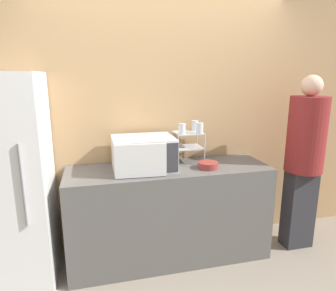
{
  "coord_description": "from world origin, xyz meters",
  "views": [
    {
      "loc": [
        -0.65,
        -2.29,
        1.75
      ],
      "look_at": [
        -0.01,
        0.33,
        1.12
      ],
      "focal_mm": 32.0,
      "sensor_mm": 36.0,
      "label": 1
    }
  ],
  "objects_px": {
    "glass_front_right": "(200,128)",
    "glass_front_left": "(182,129)",
    "bowl": "(208,165)",
    "dish_rack": "(188,141)",
    "person": "(304,155)",
    "glass_back_right": "(195,125)",
    "refrigerator": "(7,183)",
    "microwave": "(143,154)"
  },
  "relations": [
    {
      "from": "glass_front_left",
      "to": "bowl",
      "type": "xyz_separation_m",
      "value": [
        0.21,
        -0.17,
        -0.32
      ]
    },
    {
      "from": "glass_front_left",
      "to": "refrigerator",
      "type": "distance_m",
      "value": 1.56
    },
    {
      "from": "bowl",
      "to": "refrigerator",
      "type": "relative_size",
      "value": 0.11
    },
    {
      "from": "refrigerator",
      "to": "person",
      "type": "bearing_deg",
      "value": -2.23
    },
    {
      "from": "glass_front_right",
      "to": "refrigerator",
      "type": "xyz_separation_m",
      "value": [
        -1.69,
        -0.1,
        -0.37
      ]
    },
    {
      "from": "dish_rack",
      "to": "glass_front_right",
      "type": "bearing_deg",
      "value": -40.88
    },
    {
      "from": "microwave",
      "to": "glass_front_right",
      "type": "bearing_deg",
      "value": 4.94
    },
    {
      "from": "glass_front_left",
      "to": "glass_back_right",
      "type": "bearing_deg",
      "value": 40.56
    },
    {
      "from": "dish_rack",
      "to": "glass_back_right",
      "type": "bearing_deg",
      "value": 40.15
    },
    {
      "from": "glass_front_left",
      "to": "refrigerator",
      "type": "xyz_separation_m",
      "value": [
        -1.52,
        -0.1,
        -0.37
      ]
    },
    {
      "from": "person",
      "to": "refrigerator",
      "type": "relative_size",
      "value": 0.99
    },
    {
      "from": "dish_rack",
      "to": "glass_front_left",
      "type": "distance_m",
      "value": 0.18
    },
    {
      "from": "glass_front_right",
      "to": "glass_front_left",
      "type": "bearing_deg",
      "value": 179.11
    },
    {
      "from": "bowl",
      "to": "refrigerator",
      "type": "distance_m",
      "value": 1.72
    },
    {
      "from": "dish_rack",
      "to": "bowl",
      "type": "distance_m",
      "value": 0.33
    },
    {
      "from": "person",
      "to": "dish_rack",
      "type": "bearing_deg",
      "value": 165.99
    },
    {
      "from": "microwave",
      "to": "glass_front_right",
      "type": "xyz_separation_m",
      "value": [
        0.55,
        0.05,
        0.2
      ]
    },
    {
      "from": "glass_front_left",
      "to": "glass_back_right",
      "type": "height_order",
      "value": "same"
    },
    {
      "from": "dish_rack",
      "to": "glass_front_left",
      "type": "bearing_deg",
      "value": -139.0
    },
    {
      "from": "person",
      "to": "bowl",
      "type": "bearing_deg",
      "value": 177.91
    },
    {
      "from": "glass_front_left",
      "to": "microwave",
      "type": "bearing_deg",
      "value": -172.39
    },
    {
      "from": "glass_front_left",
      "to": "bowl",
      "type": "relative_size",
      "value": 0.53
    },
    {
      "from": "glass_front_left",
      "to": "person",
      "type": "distance_m",
      "value": 1.25
    },
    {
      "from": "glass_front_right",
      "to": "bowl",
      "type": "relative_size",
      "value": 0.53
    },
    {
      "from": "microwave",
      "to": "dish_rack",
      "type": "xyz_separation_m",
      "value": [
        0.46,
        0.13,
        0.07
      ]
    },
    {
      "from": "glass_front_right",
      "to": "bowl",
      "type": "bearing_deg",
      "value": -79.66
    },
    {
      "from": "glass_back_right",
      "to": "refrigerator",
      "type": "relative_size",
      "value": 0.06
    },
    {
      "from": "dish_rack",
      "to": "bowl",
      "type": "bearing_deg",
      "value": -63.83
    },
    {
      "from": "refrigerator",
      "to": "glass_back_right",
      "type": "bearing_deg",
      "value": 8.46
    },
    {
      "from": "person",
      "to": "refrigerator",
      "type": "height_order",
      "value": "refrigerator"
    },
    {
      "from": "microwave",
      "to": "dish_rack",
      "type": "height_order",
      "value": "dish_rack"
    },
    {
      "from": "glass_front_left",
      "to": "glass_back_right",
      "type": "distance_m",
      "value": 0.24
    },
    {
      "from": "dish_rack",
      "to": "glass_back_right",
      "type": "distance_m",
      "value": 0.18
    },
    {
      "from": "microwave",
      "to": "refrigerator",
      "type": "distance_m",
      "value": 1.15
    },
    {
      "from": "glass_front_left",
      "to": "refrigerator",
      "type": "height_order",
      "value": "refrigerator"
    },
    {
      "from": "glass_front_left",
      "to": "dish_rack",
      "type": "bearing_deg",
      "value": 41.0
    },
    {
      "from": "microwave",
      "to": "refrigerator",
      "type": "bearing_deg",
      "value": -177.55
    },
    {
      "from": "dish_rack",
      "to": "glass_back_right",
      "type": "height_order",
      "value": "glass_back_right"
    },
    {
      "from": "bowl",
      "to": "glass_front_right",
      "type": "bearing_deg",
      "value": 100.34
    },
    {
      "from": "bowl",
      "to": "person",
      "type": "xyz_separation_m",
      "value": [
        1.0,
        -0.04,
        0.05
      ]
    },
    {
      "from": "microwave",
      "to": "bowl",
      "type": "height_order",
      "value": "microwave"
    },
    {
      "from": "glass_front_left",
      "to": "glass_back_right",
      "type": "relative_size",
      "value": 1.0
    }
  ]
}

